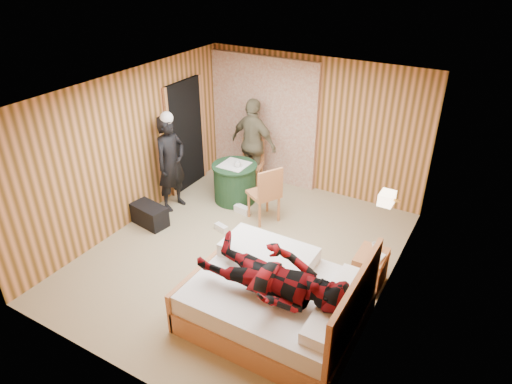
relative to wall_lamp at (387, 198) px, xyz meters
The scene contains 23 objects.
floor 2.36m from the wall_lamp, 166.83° to the right, with size 4.20×5.00×0.01m, color tan.
ceiling 2.31m from the wall_lamp, 166.83° to the right, with size 4.20×5.00×0.01m, color silver.
wall_back 2.81m from the wall_lamp, 133.17° to the left, with size 4.20×0.02×2.50m, color #DC8A54.
wall_left 4.05m from the wall_lamp, behind, with size 0.02×5.00×2.50m, color #DC8A54.
wall_right 0.49m from the wall_lamp, 68.55° to the right, with size 0.02×5.00×2.50m, color #DC8A54.
curtain 3.53m from the wall_lamp, 145.89° to the left, with size 2.20×0.08×2.40m, color beige.
doorway 4.10m from the wall_lamp, 166.59° to the left, with size 0.06×0.90×2.05m, color black.
wall_lamp is the anchor object (origin of this frame).
bed 1.90m from the wall_lamp, 119.54° to the right, with size 2.06×1.62×1.11m.
nightstand 1.05m from the wall_lamp, 103.44° to the right, with size 0.40×0.54×0.52m.
round_table 3.18m from the wall_lamp, 162.76° to the left, with size 0.81×0.81×0.72m.
chair_far 3.39m from the wall_lamp, 152.14° to the left, with size 0.51×0.51×0.93m.
chair_near 2.24m from the wall_lamp, 165.25° to the left, with size 0.62×0.62×1.01m.
duffel_bag 3.90m from the wall_lamp, behind, with size 0.62×0.33×0.35m, color black.
sneaker_left 2.88m from the wall_lamp, 167.46° to the left, with size 0.29×0.12×0.13m, color white.
sneaker_right 2.84m from the wall_lamp, behind, with size 0.24×0.10×0.11m, color white.
woman_standing 3.74m from the wall_lamp, behind, with size 0.62×0.41×1.69m, color black.
man_at_table 3.33m from the wall_lamp, 151.46° to the left, with size 1.01×0.42×1.72m, color #6F664A.
man_on_bed 1.84m from the wall_lamp, 115.22° to the right, with size 1.77×0.67×0.86m, color maroon.
book_lower 0.81m from the wall_lamp, 100.60° to the right, with size 0.17×0.22×0.02m, color white.
book_upper 0.79m from the wall_lamp, 100.60° to the right, with size 0.16×0.22×0.02m, color white.
cup_nightstand 0.74m from the wall_lamp, 130.39° to the right, with size 0.10×0.10×0.09m, color white.
cup_table 2.97m from the wall_lamp, 163.11° to the left, with size 0.12×0.12×0.10m, color white.
Camera 1 is at (3.00, -4.77, 4.19)m, focal length 32.00 mm.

